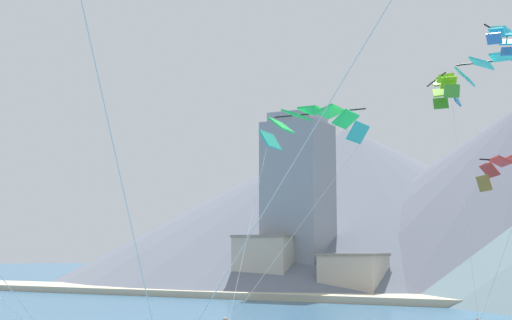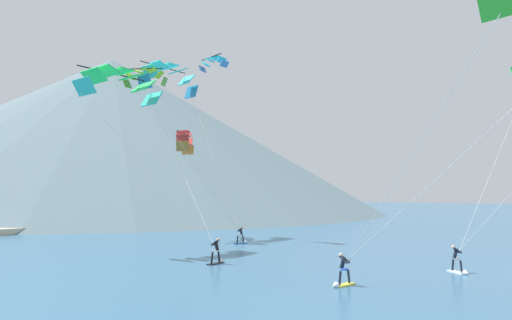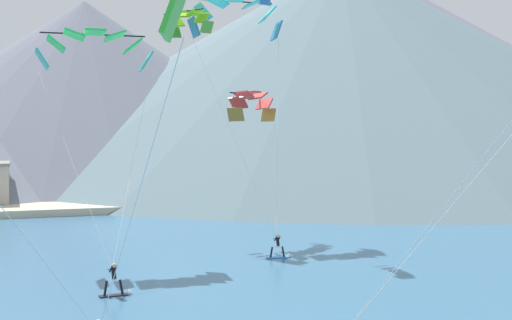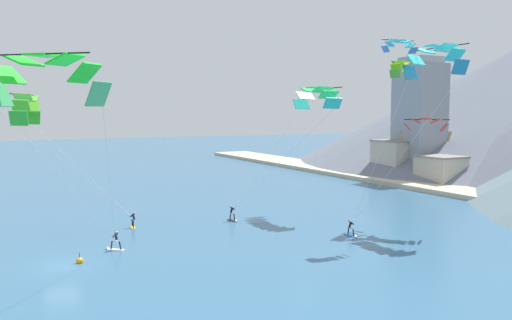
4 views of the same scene
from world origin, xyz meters
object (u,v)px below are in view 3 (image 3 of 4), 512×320
(kitesurfer_near_lead, at_px, (281,251))
(parafoil_kite_distant_mid_solo, at_px, (251,102))
(parafoil_kite_distant_high_outer, at_px, (189,19))
(parafoil_kite_near_trail, at_px, (95,45))
(kitesurfer_near_trail, at_px, (118,285))
(parafoil_kite_near_lead, at_px, (236,13))

(kitesurfer_near_lead, bearing_deg, parafoil_kite_distant_mid_solo, 84.97)
(kitesurfer_near_lead, xyz_separation_m, parafoil_kite_distant_mid_solo, (0.74, 8.44, 9.87))
(kitesurfer_near_lead, xyz_separation_m, parafoil_kite_distant_high_outer, (-3.85, 9.44, 16.04))
(parafoil_kite_near_trail, relative_size, parafoil_kite_distant_high_outer, 2.93)
(parafoil_kite_distant_high_outer, distance_m, parafoil_kite_distant_mid_solo, 7.75)
(kitesurfer_near_lead, xyz_separation_m, parafoil_kite_near_trail, (-11.31, 3.68, 13.24))
(parafoil_kite_distant_mid_solo, bearing_deg, kitesurfer_near_lead, -95.03)
(parafoil_kite_near_trail, bearing_deg, parafoil_kite_distant_mid_solo, 21.54)
(parafoil_kite_near_trail, xyz_separation_m, parafoil_kite_distant_high_outer, (7.47, 5.77, 2.80))
(kitesurfer_near_lead, xyz_separation_m, kitesurfer_near_trail, (-11.39, -7.02, 0.10))
(parafoil_kite_distant_high_outer, bearing_deg, parafoil_kite_near_lead, 9.98)
(kitesurfer_near_trail, relative_size, parafoil_kite_distant_mid_solo, 0.39)
(kitesurfer_near_trail, height_order, parafoil_kite_near_trail, parafoil_kite_near_trail)
(kitesurfer_near_trail, xyz_separation_m, parafoil_kite_distant_mid_solo, (12.14, 15.46, 9.77))
(kitesurfer_near_trail, distance_m, parafoil_kite_distant_mid_solo, 21.95)
(kitesurfer_near_lead, distance_m, parafoil_kite_distant_mid_solo, 13.01)
(kitesurfer_near_trail, relative_size, parafoil_kite_near_trail, 0.13)
(kitesurfer_near_lead, height_order, kitesurfer_near_trail, kitesurfer_near_trail)
(parafoil_kite_near_lead, xyz_separation_m, parafoil_kite_distant_high_outer, (-3.87, -0.68, -0.73))
(parafoil_kite_near_trail, height_order, parafoil_kite_distant_high_outer, parafoil_kite_distant_high_outer)
(kitesurfer_near_trail, xyz_separation_m, parafoil_kite_near_lead, (11.41, 17.15, 16.67))
(kitesurfer_near_trail, relative_size, parafoil_kite_near_lead, 0.10)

